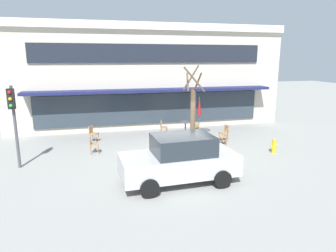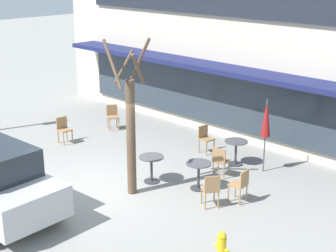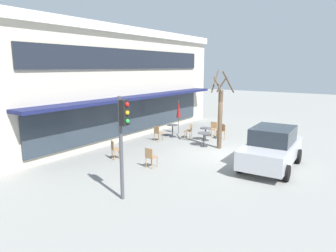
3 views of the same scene
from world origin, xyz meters
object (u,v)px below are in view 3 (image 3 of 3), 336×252
cafe_chair_0 (189,130)px  cafe_chair_1 (213,128)px  fire_hydrant (260,132)px  cafe_table_streetside (173,129)px  cafe_chair_3 (115,148)px  cafe_chair_2 (150,156)px  cafe_chair_4 (158,132)px  traffic_light_pole (123,131)px  patio_umbrella_green_folded (179,109)px  street_tree (220,115)px  cafe_table_by_tree (205,132)px  cafe_table_near_wall (204,137)px  parked_sedan (272,148)px  cafe_chair_5 (222,130)px

cafe_chair_0 → cafe_chair_1: (1.39, -0.91, 0.00)m
cafe_chair_1 → fire_hydrant: cafe_chair_1 is taller
cafe_table_streetside → cafe_chair_3: cafe_chair_3 is taller
cafe_chair_2 → cafe_chair_4: 4.83m
cafe_chair_0 → traffic_light_pole: size_ratio=0.26×
cafe_chair_2 → patio_umbrella_green_folded: bearing=22.8°
cafe_chair_0 → cafe_chair_2: bearing=-165.7°
traffic_light_pole → street_tree: bearing=1.7°
cafe_chair_3 → cafe_table_by_tree: bearing=-17.1°
cafe_table_by_tree → patio_umbrella_green_folded: 2.59m
cafe_table_by_tree → patio_umbrella_green_folded: (0.56, 2.27, 1.11)m
cafe_table_near_wall → parked_sedan: 4.31m
cafe_table_streetside → cafe_chair_4: cafe_chair_4 is taller
cafe_table_near_wall → cafe_chair_5: cafe_chair_5 is taller
parked_sedan → fire_hydrant: parked_sedan is taller
cafe_chair_5 → street_tree: bearing=-158.6°
cafe_chair_4 → cafe_chair_0: bearing=-37.1°
cafe_chair_1 → cafe_chair_2: (-7.03, -0.53, 0.00)m
cafe_table_streetside → cafe_table_by_tree: size_ratio=1.00×
cafe_chair_0 → parked_sedan: 6.23m
cafe_chair_2 → cafe_table_by_tree: bearing=3.9°
cafe_chair_0 → fire_hydrant: bearing=-50.8°
cafe_table_near_wall → cafe_table_streetside: size_ratio=1.00×
patio_umbrella_green_folded → cafe_chair_1: 2.51m
patio_umbrella_green_folded → cafe_chair_3: size_ratio=2.47×
patio_umbrella_green_folded → cafe_chair_5: 3.11m
cafe_chair_0 → traffic_light_pole: (-8.60, -2.70, 1.77)m
cafe_table_by_tree → parked_sedan: size_ratio=0.18×
cafe_chair_2 → street_tree: 4.91m
cafe_chair_3 → street_tree: size_ratio=0.21×
patio_umbrella_green_folded → cafe_chair_5: size_ratio=2.47×
cafe_table_near_wall → cafe_table_by_tree: bearing=24.4°
cafe_chair_3 → parked_sedan: parked_sedan is taller
cafe_chair_3 → cafe_chair_0: bearing=-7.2°
cafe_table_streetside → cafe_chair_2: cafe_chair_2 is taller
cafe_chair_0 → parked_sedan: parked_sedan is taller
cafe_chair_3 → cafe_chair_5: 7.07m
street_tree → cafe_chair_3: bearing=145.4°
cafe_chair_2 → cafe_chair_5: 6.69m
cafe_table_near_wall → cafe_chair_4: (-0.44, 2.82, 0.01)m
cafe_table_streetside → cafe_chair_3: bearing=-176.2°
cafe_table_streetside → parked_sedan: 7.13m
cafe_chair_3 → cafe_chair_4: 4.06m
street_tree → cafe_chair_1: bearing=33.0°
cafe_chair_3 → cafe_table_near_wall: bearing=-27.5°
patio_umbrella_green_folded → cafe_chair_3: (-6.28, -0.51, -1.10)m
cafe_chair_1 → street_tree: 3.15m
street_tree → fire_hydrant: size_ratio=5.88×
street_tree → cafe_table_by_tree: bearing=52.0°
cafe_chair_1 → cafe_chair_0: bearing=146.9°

